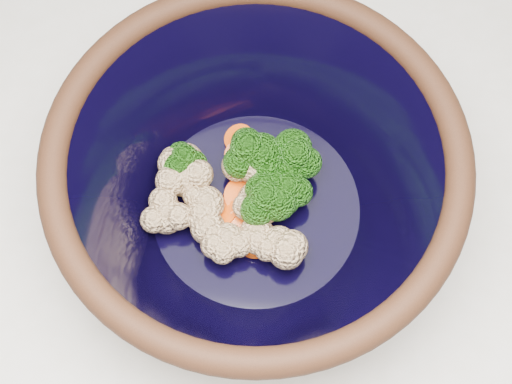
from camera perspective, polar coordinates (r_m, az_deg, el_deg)
counter at (r=1.04m, az=1.13°, el=-14.68°), size 1.20×1.20×0.90m
mixing_bowl at (r=0.55m, az=0.00°, el=0.54°), size 0.34×0.34×0.14m
vegetable_pile at (r=0.57m, az=-0.98°, el=0.61°), size 0.13×0.12×0.06m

